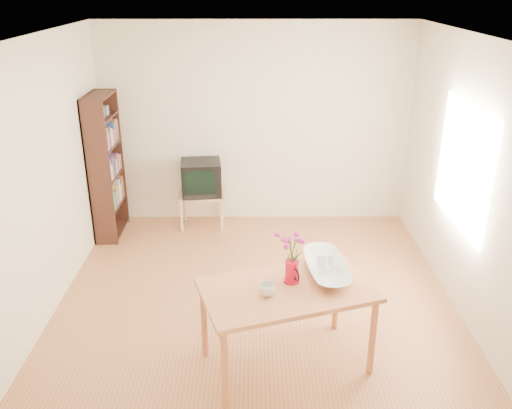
{
  "coord_description": "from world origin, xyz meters",
  "views": [
    {
      "loc": [
        -0.02,
        -4.6,
        3.05
      ],
      "look_at": [
        0.0,
        0.3,
        1.0
      ],
      "focal_mm": 38.0,
      "sensor_mm": 36.0,
      "label": 1
    }
  ],
  "objects_px": {
    "pitcher": "(292,272)",
    "bowl": "(327,247)",
    "mug": "(267,290)",
    "table": "(287,297)",
    "television": "(201,177)"
  },
  "relations": [
    {
      "from": "table",
      "to": "mug",
      "type": "height_order",
      "value": "mug"
    },
    {
      "from": "pitcher",
      "to": "mug",
      "type": "height_order",
      "value": "pitcher"
    },
    {
      "from": "bowl",
      "to": "television",
      "type": "xyz_separation_m",
      "value": [
        -1.29,
        2.56,
        -0.3
      ]
    },
    {
      "from": "mug",
      "to": "television",
      "type": "xyz_separation_m",
      "value": [
        -0.78,
        2.93,
        -0.12
      ]
    },
    {
      "from": "table",
      "to": "bowl",
      "type": "relative_size",
      "value": 3.1
    },
    {
      "from": "television",
      "to": "mug",
      "type": "bearing_deg",
      "value": -81.28
    },
    {
      "from": "pitcher",
      "to": "bowl",
      "type": "height_order",
      "value": "bowl"
    },
    {
      "from": "mug",
      "to": "television",
      "type": "bearing_deg",
      "value": -122.32
    },
    {
      "from": "pitcher",
      "to": "bowl",
      "type": "relative_size",
      "value": 0.4
    },
    {
      "from": "pitcher",
      "to": "bowl",
      "type": "distance_m",
      "value": 0.38
    },
    {
      "from": "pitcher",
      "to": "television",
      "type": "xyz_separation_m",
      "value": [
        -0.99,
        2.73,
        -0.16
      ]
    },
    {
      "from": "mug",
      "to": "bowl",
      "type": "bearing_deg",
      "value": 169.03
    },
    {
      "from": "mug",
      "to": "television",
      "type": "height_order",
      "value": "television"
    },
    {
      "from": "pitcher",
      "to": "mug",
      "type": "relative_size",
      "value": 1.61
    },
    {
      "from": "table",
      "to": "pitcher",
      "type": "xyz_separation_m",
      "value": [
        0.04,
        0.1,
        0.17
      ]
    }
  ]
}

